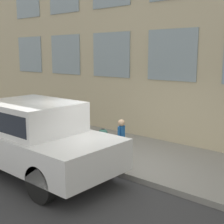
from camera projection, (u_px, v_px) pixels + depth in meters
The scene contains 6 objects.
ground_plane at pixel (105, 172), 8.05m from camera, with size 80.00×80.00×0.00m, color #38383A.
sidewalk at pixel (141, 155), 9.21m from camera, with size 3.16×60.00×0.14m.
building_facade at pixel (175, 30), 9.82m from camera, with size 0.33×40.00×7.50m.
fire_hydrant at pixel (103, 143), 8.61m from camera, with size 0.36×0.47×0.85m.
person at pixel (121, 136), 8.36m from camera, with size 0.28×0.19×1.16m.
parked_car_white_near at pixel (33, 134), 7.87m from camera, with size 2.02×4.80×1.85m.
Camera 1 is at (-5.66, -5.11, 3.03)m, focal length 50.00 mm.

